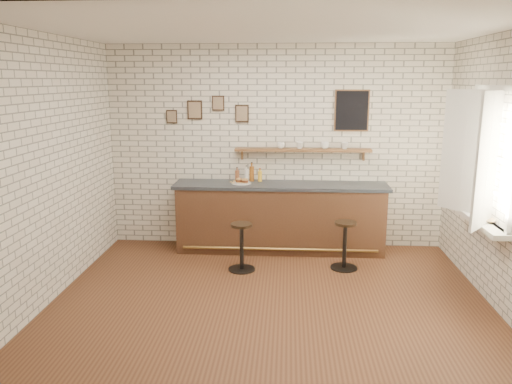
% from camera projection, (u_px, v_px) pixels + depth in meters
% --- Properties ---
extents(ground, '(5.00, 5.00, 0.00)m').
position_uv_depth(ground, '(270.00, 298.00, 5.82)').
color(ground, brown).
rests_on(ground, ground).
extents(bar_counter, '(3.10, 0.65, 1.01)m').
position_uv_depth(bar_counter, '(280.00, 217.00, 7.36)').
color(bar_counter, '#4E301D').
rests_on(bar_counter, ground).
extents(sandwich_plate, '(0.28, 0.28, 0.01)m').
position_uv_depth(sandwich_plate, '(241.00, 183.00, 7.26)').
color(sandwich_plate, white).
rests_on(sandwich_plate, bar_counter).
extents(ciabatta_sandwich, '(0.21, 0.15, 0.06)m').
position_uv_depth(ciabatta_sandwich, '(242.00, 180.00, 7.25)').
color(ciabatta_sandwich, '#B5854A').
rests_on(ciabatta_sandwich, sandwich_plate).
extents(potato_chips, '(0.26, 0.18, 0.00)m').
position_uv_depth(potato_chips, '(240.00, 183.00, 7.26)').
color(potato_chips, '#EAB452').
rests_on(potato_chips, sandwich_plate).
extents(bitters_bottle_brown, '(0.06, 0.06, 0.21)m').
position_uv_depth(bitters_bottle_brown, '(237.00, 175.00, 7.43)').
color(bitters_bottle_brown, brown).
rests_on(bitters_bottle_brown, bar_counter).
extents(bitters_bottle_white, '(0.06, 0.06, 0.24)m').
position_uv_depth(bitters_bottle_white, '(247.00, 175.00, 7.42)').
color(bitters_bottle_white, white).
rests_on(bitters_bottle_white, bar_counter).
extents(bitters_bottle_amber, '(0.07, 0.07, 0.29)m').
position_uv_depth(bitters_bottle_amber, '(252.00, 173.00, 7.41)').
color(bitters_bottle_amber, brown).
rests_on(bitters_bottle_amber, bar_counter).
extents(condiment_bottle_yellow, '(0.06, 0.06, 0.19)m').
position_uv_depth(condiment_bottle_yellow, '(260.00, 176.00, 7.41)').
color(condiment_bottle_yellow, gold).
rests_on(condiment_bottle_yellow, bar_counter).
extents(bar_stool_left, '(0.37, 0.37, 0.64)m').
position_uv_depth(bar_stool_left, '(242.00, 245.00, 6.61)').
color(bar_stool_left, black).
rests_on(bar_stool_left, ground).
extents(bar_stool_right, '(0.36, 0.36, 0.65)m').
position_uv_depth(bar_stool_right, '(345.00, 244.00, 6.66)').
color(bar_stool_right, black).
rests_on(bar_stool_right, ground).
extents(wall_shelf, '(2.00, 0.18, 0.18)m').
position_uv_depth(wall_shelf, '(303.00, 150.00, 7.32)').
color(wall_shelf, brown).
rests_on(wall_shelf, ground).
extents(shelf_cup_a, '(0.14, 0.14, 0.09)m').
position_uv_depth(shelf_cup_a, '(281.00, 145.00, 7.32)').
color(shelf_cup_a, white).
rests_on(shelf_cup_a, wall_shelf).
extents(shelf_cup_b, '(0.14, 0.14, 0.10)m').
position_uv_depth(shelf_cup_b, '(300.00, 145.00, 7.30)').
color(shelf_cup_b, white).
rests_on(shelf_cup_b, wall_shelf).
extents(shelf_cup_c, '(0.17, 0.17, 0.10)m').
position_uv_depth(shelf_cup_c, '(325.00, 145.00, 7.28)').
color(shelf_cup_c, white).
rests_on(shelf_cup_c, wall_shelf).
extents(shelf_cup_d, '(0.13, 0.13, 0.10)m').
position_uv_depth(shelf_cup_d, '(345.00, 146.00, 7.26)').
color(shelf_cup_d, white).
rests_on(shelf_cup_d, wall_shelf).
extents(back_wall_decor, '(2.96, 0.02, 0.56)m').
position_uv_depth(back_wall_decor, '(291.00, 111.00, 7.28)').
color(back_wall_decor, black).
rests_on(back_wall_decor, ground).
extents(window_sill, '(0.20, 1.35, 0.06)m').
position_uv_depth(window_sill, '(479.00, 220.00, 5.76)').
color(window_sill, white).
rests_on(window_sill, ground).
extents(casement_window, '(0.40, 1.30, 1.56)m').
position_uv_depth(casement_window, '(481.00, 156.00, 5.60)').
color(casement_window, white).
rests_on(casement_window, ground).
extents(book_lower, '(0.28, 0.30, 0.02)m').
position_uv_depth(book_lower, '(481.00, 220.00, 5.64)').
color(book_lower, tan).
rests_on(book_lower, window_sill).
extents(book_upper, '(0.24, 0.26, 0.02)m').
position_uv_depth(book_upper, '(482.00, 218.00, 5.63)').
color(book_upper, tan).
rests_on(book_upper, book_lower).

